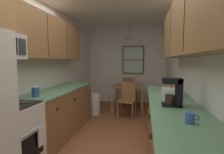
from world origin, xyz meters
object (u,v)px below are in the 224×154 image
dining_table (129,89)px  dish_rack (171,92)px  dining_chair_far (130,90)px  trash_bin (94,104)px  mug_by_coffeemaker (190,118)px  stove_range (9,141)px  storage_canister (36,91)px  fruit_bowl (169,89)px  coffee_maker (175,92)px  dining_chair_near (127,98)px

dining_table → dish_rack: (0.86, -2.12, 0.33)m
dining_chair_far → trash_bin: (-0.84, -1.18, -0.22)m
trash_bin → dining_table: bearing=31.6°
dining_table → mug_by_coffeemaker: mug_by_coffeemaker is taller
stove_range → dish_rack: size_ratio=3.24×
stove_range → storage_canister: 0.76m
dining_table → dining_chair_far: (-0.02, 0.64, -0.12)m
trash_bin → fruit_bowl: bearing=-33.1°
dining_table → mug_by_coffeemaker: bearing=-75.8°
coffee_maker → fruit_bowl: size_ratio=1.55×
trash_bin → mug_by_coffeemaker: mug_by_coffeemaker is taller
trash_bin → dish_rack: 2.44m
mug_by_coffeemaker → coffee_maker: bearing=94.1°
dining_chair_far → trash_bin: 1.47m
mug_by_coffeemaker → storage_canister: bearing=159.7°
storage_canister → coffee_maker: (1.97, -0.17, 0.10)m
trash_bin → coffee_maker: (1.67, -2.24, 0.79)m
dining_chair_near → coffee_maker: bearing=-70.1°
fruit_bowl → dish_rack: dish_rack is taller
dish_rack → mug_by_coffeemaker: bearing=-90.8°
dining_table → trash_bin: size_ratio=1.56×
coffee_maker → dish_rack: (0.06, 0.65, -0.12)m
stove_range → dish_rack: 2.33m
fruit_bowl → dish_rack: (-0.02, -0.44, 0.01)m
coffee_maker → mug_by_coffeemaker: size_ratio=2.83×
dining_chair_near → coffee_maker: (0.77, -2.12, 0.57)m
storage_canister → fruit_bowl: bearing=24.1°
trash_bin → storage_canister: storage_canister is taller
mug_by_coffeemaker → fruit_bowl: (0.04, 1.66, -0.01)m
storage_canister → stove_range: bearing=-89.4°
stove_range → mug_by_coffeemaker: (2.01, -0.18, 0.48)m
dining_chair_far → fruit_bowl: fruit_bowl is taller
stove_range → dining_table: bearing=69.8°
dining_chair_near → dining_chair_far: (-0.06, 1.29, 0.00)m
coffee_maker → fruit_bowl: (0.08, 1.09, -0.14)m
trash_bin → mug_by_coffeemaker: 3.36m
dining_chair_far → storage_canister: bearing=-109.4°
mug_by_coffeemaker → dining_table: bearing=104.2°
dining_chair_far → mug_by_coffeemaker: size_ratio=7.60×
trash_bin → fruit_bowl: (1.76, -1.14, 0.66)m
dining_table → mug_by_coffeemaker: (0.85, -3.34, 0.33)m
dining_table → dining_chair_far: bearing=92.0°
stove_range → storage_canister: stove_range is taller
trash_bin → stove_range: bearing=-96.4°
dining_chair_near → storage_canister: storage_canister is taller
storage_canister → fruit_bowl: 2.25m
coffee_maker → dining_table: bearing=106.2°
storage_canister → dish_rack: size_ratio=0.46×
trash_bin → mug_by_coffeemaker: (1.71, -2.81, 0.67)m
dining_table → fruit_bowl: size_ratio=4.05×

